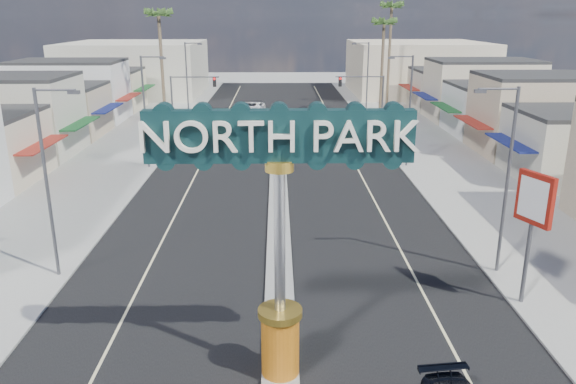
{
  "coord_description": "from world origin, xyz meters",
  "views": [
    {
      "loc": [
        -0.06,
        -14.71,
        12.02
      ],
      "look_at": [
        0.42,
        9.68,
        4.29
      ],
      "focal_mm": 35.0,
      "sensor_mm": 36.0,
      "label": 1
    }
  ],
  "objects_px": {
    "gateway_sign": "(280,216)",
    "streetlight_l_far": "(188,77)",
    "traffic_signal_left": "(189,93)",
    "streetlight_l_near": "(49,175)",
    "bank_pylon_sign": "(534,206)",
    "streetlight_r_mid": "(408,106)",
    "city_bus": "(248,122)",
    "car_parked_left": "(215,148)",
    "traffic_signal_right": "(366,92)",
    "streetlight_l_mid": "(147,106)",
    "palm_right_far": "(392,12)",
    "streetlight_r_far": "(366,77)",
    "palm_left_far": "(159,20)",
    "palm_right_mid": "(384,27)",
    "streetlight_r_near": "(505,173)"
  },
  "relations": [
    {
      "from": "traffic_signal_right",
      "to": "palm_right_mid",
      "type": "height_order",
      "value": "palm_right_mid"
    },
    {
      "from": "car_parked_left",
      "to": "streetlight_l_near",
      "type": "bearing_deg",
      "value": -94.49
    },
    {
      "from": "traffic_signal_right",
      "to": "streetlight_l_near",
      "type": "xyz_separation_m",
      "value": [
        -19.62,
        -33.99,
        0.79
      ]
    },
    {
      "from": "traffic_signal_right",
      "to": "streetlight_l_mid",
      "type": "height_order",
      "value": "streetlight_l_mid"
    },
    {
      "from": "gateway_sign",
      "to": "streetlight_l_mid",
      "type": "xyz_separation_m",
      "value": [
        -10.43,
        28.02,
        -0.86
      ]
    },
    {
      "from": "traffic_signal_right",
      "to": "gateway_sign",
      "type": "bearing_deg",
      "value": -102.33
    },
    {
      "from": "traffic_signal_right",
      "to": "city_bus",
      "type": "height_order",
      "value": "traffic_signal_right"
    },
    {
      "from": "streetlight_l_near",
      "to": "palm_right_far",
      "type": "height_order",
      "value": "palm_right_far"
    },
    {
      "from": "traffic_signal_right",
      "to": "streetlight_l_near",
      "type": "distance_m",
      "value": 39.26
    },
    {
      "from": "bank_pylon_sign",
      "to": "streetlight_r_near",
      "type": "bearing_deg",
      "value": 68.58
    },
    {
      "from": "streetlight_l_mid",
      "to": "palm_left_far",
      "type": "xyz_separation_m",
      "value": [
        -2.57,
        20.0,
        6.43
      ]
    },
    {
      "from": "traffic_signal_right",
      "to": "city_bus",
      "type": "distance_m",
      "value": 12.67
    },
    {
      "from": "streetlight_l_far",
      "to": "palm_left_far",
      "type": "bearing_deg",
      "value": -142.08
    },
    {
      "from": "gateway_sign",
      "to": "palm_left_far",
      "type": "bearing_deg",
      "value": 105.15
    },
    {
      "from": "streetlight_l_mid",
      "to": "city_bus",
      "type": "xyz_separation_m",
      "value": [
        7.39,
        12.17,
        -3.55
      ]
    },
    {
      "from": "streetlight_l_far",
      "to": "streetlight_r_near",
      "type": "xyz_separation_m",
      "value": [
        20.87,
        -42.0,
        0.0
      ]
    },
    {
      "from": "gateway_sign",
      "to": "traffic_signal_right",
      "type": "bearing_deg",
      "value": 77.67
    },
    {
      "from": "streetlight_l_near",
      "to": "streetlight_r_near",
      "type": "distance_m",
      "value": 20.87
    },
    {
      "from": "traffic_signal_right",
      "to": "palm_left_far",
      "type": "bearing_deg",
      "value": 164.85
    },
    {
      "from": "traffic_signal_left",
      "to": "city_bus",
      "type": "height_order",
      "value": "traffic_signal_left"
    },
    {
      "from": "gateway_sign",
      "to": "streetlight_r_far",
      "type": "xyz_separation_m",
      "value": [
        10.43,
        50.02,
        -0.86
      ]
    },
    {
      "from": "streetlight_l_near",
      "to": "bank_pylon_sign",
      "type": "distance_m",
      "value": 21.16
    },
    {
      "from": "gateway_sign",
      "to": "palm_left_far",
      "type": "xyz_separation_m",
      "value": [
        -13.0,
        48.02,
        5.57
      ]
    },
    {
      "from": "traffic_signal_left",
      "to": "streetlight_r_far",
      "type": "xyz_separation_m",
      "value": [
        19.62,
        8.01,
        0.79
      ]
    },
    {
      "from": "palm_right_far",
      "to": "city_bus",
      "type": "bearing_deg",
      "value": -132.31
    },
    {
      "from": "gateway_sign",
      "to": "palm_right_far",
      "type": "xyz_separation_m",
      "value": [
        15.0,
        60.02,
        6.46
      ]
    },
    {
      "from": "traffic_signal_left",
      "to": "palm_right_mid",
      "type": "distance_m",
      "value": 26.01
    },
    {
      "from": "traffic_signal_right",
      "to": "bank_pylon_sign",
      "type": "xyz_separation_m",
      "value": [
        1.31,
        -37.1,
        0.22
      ]
    },
    {
      "from": "streetlight_r_mid",
      "to": "city_bus",
      "type": "xyz_separation_m",
      "value": [
        -13.48,
        12.17,
        -3.55
      ]
    },
    {
      "from": "streetlight_r_far",
      "to": "palm_left_far",
      "type": "xyz_separation_m",
      "value": [
        -23.43,
        -2.0,
        6.43
      ]
    },
    {
      "from": "gateway_sign",
      "to": "city_bus",
      "type": "xyz_separation_m",
      "value": [
        -3.05,
        40.19,
        -4.41
      ]
    },
    {
      "from": "traffic_signal_right",
      "to": "streetlight_l_mid",
      "type": "relative_size",
      "value": 0.67
    },
    {
      "from": "traffic_signal_left",
      "to": "palm_left_far",
      "type": "xyz_separation_m",
      "value": [
        -3.82,
        6.01,
        7.22
      ]
    },
    {
      "from": "streetlight_l_mid",
      "to": "palm_right_far",
      "type": "height_order",
      "value": "palm_right_far"
    },
    {
      "from": "car_parked_left",
      "to": "bank_pylon_sign",
      "type": "xyz_separation_m",
      "value": [
        16.03,
        -26.87,
        3.74
      ]
    },
    {
      "from": "palm_left_far",
      "to": "palm_right_mid",
      "type": "height_order",
      "value": "palm_left_far"
    },
    {
      "from": "streetlight_l_far",
      "to": "streetlight_l_near",
      "type": "bearing_deg",
      "value": -90.0
    },
    {
      "from": "gateway_sign",
      "to": "streetlight_l_far",
      "type": "relative_size",
      "value": 1.02
    },
    {
      "from": "streetlight_r_far",
      "to": "palm_right_mid",
      "type": "relative_size",
      "value": 0.74
    },
    {
      "from": "gateway_sign",
      "to": "traffic_signal_left",
      "type": "xyz_separation_m",
      "value": [
        -9.18,
        42.02,
        -1.65
      ]
    },
    {
      "from": "gateway_sign",
      "to": "car_parked_left",
      "type": "bearing_deg",
      "value": 99.88
    },
    {
      "from": "traffic_signal_right",
      "to": "streetlight_l_far",
      "type": "xyz_separation_m",
      "value": [
        -19.62,
        8.01,
        0.79
      ]
    },
    {
      "from": "streetlight_r_near",
      "to": "traffic_signal_right",
      "type": "bearing_deg",
      "value": 92.1
    },
    {
      "from": "traffic_signal_right",
      "to": "streetlight_l_far",
      "type": "relative_size",
      "value": 0.67
    },
    {
      "from": "gateway_sign",
      "to": "streetlight_r_mid",
      "type": "bearing_deg",
      "value": 69.58
    },
    {
      "from": "palm_right_mid",
      "to": "car_parked_left",
      "type": "xyz_separation_m",
      "value": [
        -18.54,
        -22.23,
        -9.85
      ]
    },
    {
      "from": "streetlight_r_mid",
      "to": "city_bus",
      "type": "height_order",
      "value": "streetlight_r_mid"
    },
    {
      "from": "palm_right_mid",
      "to": "palm_right_far",
      "type": "height_order",
      "value": "palm_right_far"
    },
    {
      "from": "streetlight_r_near",
      "to": "palm_right_mid",
      "type": "distance_m",
      "value": 46.4
    },
    {
      "from": "palm_right_far",
      "to": "streetlight_r_mid",
      "type": "bearing_deg",
      "value": -98.12
    }
  ]
}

